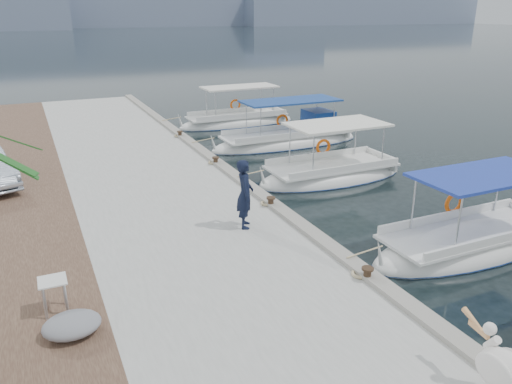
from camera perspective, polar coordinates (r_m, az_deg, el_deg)
ground at (r=14.89m, az=5.46°, el=-5.24°), size 400.00×400.00×0.00m
concrete_quay at (r=18.09m, az=-10.84°, el=0.03°), size 6.00×40.00×0.50m
quay_curb at (r=18.78m, az=-2.67°, el=2.13°), size 0.44×40.00×0.12m
cobblestone_strip at (r=17.71m, az=-26.68°, el=-2.29°), size 4.00×40.00×0.50m
distant_hills at (r=216.18m, az=-15.86°, el=19.72°), size 330.00×60.00×18.00m
fishing_caique_b at (r=15.29m, az=23.20°, el=-5.65°), size 6.52×2.20×2.83m
fishing_caique_c at (r=20.13m, az=8.58°, el=1.86°), size 6.30×2.45×2.83m
fishing_caique_d at (r=25.09m, az=3.71°, el=5.83°), size 8.04×2.24×2.83m
fishing_caique_e at (r=29.52m, az=-2.16°, el=7.91°), size 7.13×2.11×2.83m
mooring_bollards at (r=15.67m, az=1.71°, el=-1.06°), size 0.28×20.28×0.33m
pelican at (r=9.12m, az=26.27°, el=-17.46°), size 0.62×1.49×1.15m
fisherman at (r=13.99m, az=-1.28°, el=-0.21°), size 0.71×0.85×1.99m
tarp_bundle at (r=10.44m, az=-20.31°, el=-14.07°), size 1.10×0.90×0.40m
folding_table at (r=11.09m, az=-22.14°, el=-10.23°), size 0.55×0.55×0.73m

